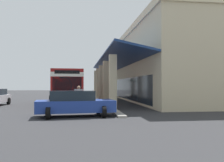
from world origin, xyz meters
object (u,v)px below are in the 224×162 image
Objects in this scene: transit_bus at (66,85)px; parked_sedan_blue at (74,103)px; pedestrian at (79,97)px; potted_palm at (104,93)px.

parked_sedan_blue is at bearing 5.55° from transit_bus.
transit_bus reaches higher than parked_sedan_blue.
pedestrian is at bearing 9.21° from transit_bus.
transit_bus is 10.88m from parked_sedan_blue.
transit_bus is 4.48× the size of potted_palm.
transit_bus is at bearing -28.07° from potted_palm.
transit_bus is 2.48× the size of parked_sedan_blue.
parked_sedan_blue is 2.95m from pedestrian.
transit_bus is at bearing -174.45° from parked_sedan_blue.
pedestrian is 0.69× the size of potted_palm.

